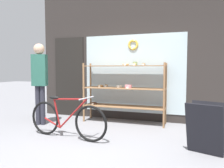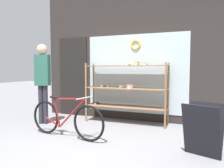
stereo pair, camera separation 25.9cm
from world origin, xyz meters
name	(u,v)px [view 1 (the left image)]	position (x,y,z in m)	size (l,w,h in m)	color
ground_plane	(86,152)	(0.00, 0.00, 0.00)	(30.00, 30.00, 0.00)	gray
storefront_facade	(124,53)	(-0.05, 2.33, 1.66)	(4.61, 0.13, 3.44)	#2D2826
display_case	(123,87)	(0.04, 1.97, 0.84)	(1.93, 0.45, 1.43)	#8E6642
bicycle	(66,119)	(-0.63, 0.51, 0.35)	(1.66, 0.46, 0.78)	black
sandwich_board	(206,128)	(1.72, 0.51, 0.39)	(0.61, 0.53, 0.76)	black
pedestrian	(40,76)	(-1.69, 1.18, 1.10)	(0.36, 0.26, 1.83)	#282833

